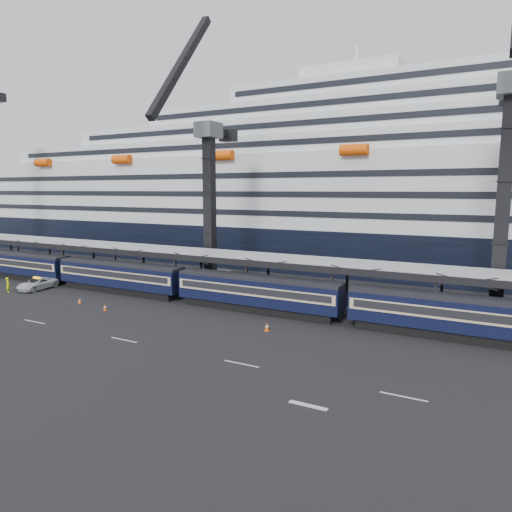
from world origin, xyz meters
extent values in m
plane|color=black|center=(0.00, 0.00, 0.00)|extent=(260.00, 260.00, 0.00)
cube|color=beige|center=(-26.00, -4.00, 0.01)|extent=(3.00, 0.15, 0.02)
cube|color=beige|center=(-14.00, -4.00, 0.01)|extent=(3.00, 0.15, 0.02)
cube|color=beige|center=(-2.00, -4.00, 0.01)|extent=(3.00, 0.15, 0.02)
cube|color=beige|center=(10.00, -4.00, 0.01)|extent=(3.00, 0.15, 0.02)
cube|color=beige|center=(5.00, -8.00, 0.01)|extent=(2.50, 0.40, 0.02)
cube|color=black|center=(-48.00, 10.00, 0.45)|extent=(17.48, 2.40, 0.90)
cube|color=black|center=(-48.00, 10.00, 2.25)|extent=(19.00, 2.80, 2.70)
cube|color=beige|center=(-48.00, 10.00, 2.55)|extent=(18.62, 2.92, 1.05)
cube|color=black|center=(-48.00, 10.00, 2.60)|extent=(17.86, 2.98, 0.70)
cube|color=black|center=(-48.00, 10.00, 3.75)|extent=(19.00, 2.50, 0.35)
cube|color=black|center=(-28.00, 10.00, 0.45)|extent=(17.48, 2.40, 0.90)
cube|color=black|center=(-28.00, 10.00, 2.25)|extent=(19.00, 2.80, 2.70)
cube|color=beige|center=(-28.00, 10.00, 2.55)|extent=(18.62, 2.92, 1.05)
cube|color=black|center=(-28.00, 10.00, 2.60)|extent=(17.86, 2.98, 0.70)
cube|color=black|center=(-28.00, 10.00, 3.75)|extent=(19.00, 2.50, 0.35)
cube|color=black|center=(-8.00, 10.00, 0.45)|extent=(17.48, 2.40, 0.90)
cube|color=black|center=(-8.00, 10.00, 2.25)|extent=(19.00, 2.80, 2.70)
cube|color=beige|center=(-8.00, 10.00, 2.55)|extent=(18.62, 2.92, 1.05)
cube|color=black|center=(-8.00, 10.00, 2.60)|extent=(17.86, 2.98, 0.70)
cube|color=black|center=(-8.00, 10.00, 3.75)|extent=(19.00, 2.50, 0.35)
cube|color=black|center=(12.00, 10.00, 0.45)|extent=(17.48, 2.40, 0.90)
cube|color=black|center=(12.00, 10.00, 2.25)|extent=(19.00, 2.80, 2.70)
cube|color=beige|center=(12.00, 10.00, 2.55)|extent=(18.62, 2.92, 1.05)
cube|color=black|center=(12.00, 10.00, 2.60)|extent=(17.86, 2.98, 0.70)
cube|color=black|center=(12.00, 10.00, 3.75)|extent=(19.00, 2.50, 0.35)
cube|color=gray|center=(0.00, 14.00, 5.40)|extent=(130.00, 6.00, 0.25)
cube|color=black|center=(0.00, 11.00, 5.10)|extent=(130.00, 0.25, 0.70)
cube|color=black|center=(0.00, 17.00, 5.10)|extent=(130.00, 0.25, 0.70)
cube|color=black|center=(-60.00, 16.80, 2.70)|extent=(0.25, 0.25, 5.40)
cube|color=black|center=(-50.00, 11.20, 2.70)|extent=(0.25, 0.25, 5.40)
cube|color=black|center=(-50.00, 16.80, 2.70)|extent=(0.25, 0.25, 5.40)
cube|color=black|center=(-40.00, 11.20, 2.70)|extent=(0.25, 0.25, 5.40)
cube|color=black|center=(-40.00, 16.80, 2.70)|extent=(0.25, 0.25, 5.40)
cube|color=black|center=(-30.00, 11.20, 2.70)|extent=(0.25, 0.25, 5.40)
cube|color=black|center=(-30.00, 16.80, 2.70)|extent=(0.25, 0.25, 5.40)
cube|color=black|center=(-20.00, 11.20, 2.70)|extent=(0.25, 0.25, 5.40)
cube|color=black|center=(-20.00, 16.80, 2.70)|extent=(0.25, 0.25, 5.40)
cube|color=black|center=(-10.00, 11.20, 2.70)|extent=(0.25, 0.25, 5.40)
cube|color=black|center=(-10.00, 16.80, 2.70)|extent=(0.25, 0.25, 5.40)
cube|color=black|center=(0.00, 11.20, 2.70)|extent=(0.25, 0.25, 5.40)
cube|color=black|center=(0.00, 16.80, 2.70)|extent=(0.25, 0.25, 5.40)
cube|color=black|center=(10.00, 11.20, 2.70)|extent=(0.25, 0.25, 5.40)
cube|color=black|center=(10.00, 16.80, 2.70)|extent=(0.25, 0.25, 5.40)
cube|color=black|center=(0.00, 46.00, 3.50)|extent=(200.00, 28.00, 7.00)
cube|color=black|center=(-106.00, 46.00, 3.50)|extent=(16.17, 18.35, 7.00)
cube|color=silver|center=(0.00, 46.00, 13.00)|extent=(190.00, 26.88, 12.00)
cube|color=silver|center=(0.00, 46.00, 20.50)|extent=(160.00, 24.64, 3.00)
cube|color=black|center=(0.00, 33.63, 20.50)|extent=(153.60, 0.12, 0.90)
cube|color=silver|center=(0.00, 46.00, 23.50)|extent=(124.00, 21.84, 3.00)
cube|color=black|center=(0.00, 35.03, 23.50)|extent=(119.04, 0.12, 0.90)
cube|color=silver|center=(0.00, 46.00, 26.50)|extent=(90.00, 19.04, 3.00)
cube|color=black|center=(0.00, 36.43, 26.50)|extent=(86.40, 0.12, 0.90)
cube|color=silver|center=(0.00, 46.00, 29.50)|extent=(56.00, 16.24, 3.00)
cube|color=black|center=(0.00, 37.83, 29.50)|extent=(53.76, 0.12, 0.90)
cube|color=silver|center=(-8.00, 46.00, 32.00)|extent=(16.00, 12.00, 2.50)
cylinder|color=#FF5508|center=(-70.00, 31.96, 18.80)|extent=(4.00, 1.60, 1.60)
cylinder|color=#FF5508|center=(-48.00, 31.96, 18.80)|extent=(4.00, 1.60, 1.60)
cylinder|color=#FF5508|center=(-26.00, 31.96, 18.80)|extent=(4.00, 1.60, 1.60)
cylinder|color=#FF5508|center=(-4.00, 31.96, 18.80)|extent=(4.00, 1.60, 1.60)
cube|color=#484B4F|center=(-20.00, 19.00, 1.00)|extent=(4.50, 4.50, 2.00)
cube|color=black|center=(-20.00, 19.00, 11.00)|extent=(1.30, 1.30, 18.00)
cube|color=#484B4F|center=(-20.00, 19.00, 21.00)|extent=(2.60, 3.20, 2.00)
cube|color=black|center=(-20.00, 13.21, 27.89)|extent=(0.90, 12.26, 14.37)
cube|color=black|center=(-20.00, 21.52, 21.00)|extent=(0.90, 5.04, 0.90)
cube|color=black|center=(-20.00, 24.04, 20.80)|extent=(2.20, 1.60, 1.60)
cube|color=#484B4F|center=(15.00, 18.00, 1.00)|extent=(4.50, 4.50, 2.00)
cube|color=black|center=(15.00, 18.00, 12.00)|extent=(1.30, 1.30, 20.00)
cube|color=#484B4F|center=(15.00, 18.00, 23.00)|extent=(2.60, 3.20, 2.00)
cube|color=black|center=(15.00, 20.80, 23.00)|extent=(0.90, 5.60, 0.90)
cube|color=black|center=(15.00, 23.60, 22.80)|extent=(2.20, 1.60, 1.60)
imported|color=silver|center=(-39.13, 6.15, 0.77)|extent=(3.05, 5.74, 1.53)
imported|color=#DCEA0C|center=(-40.96, 3.26, 0.98)|extent=(0.86, 0.81, 1.97)
cube|color=#FF5508|center=(-27.93, 3.32, 0.02)|extent=(0.35, 0.35, 0.04)
cone|color=#FF5508|center=(-27.93, 3.32, 0.37)|extent=(0.29, 0.29, 0.66)
cylinder|color=white|center=(-27.93, 3.32, 0.37)|extent=(0.25, 0.25, 0.11)
cube|color=#FF5508|center=(-23.06, 2.56, 0.02)|extent=(0.37, 0.37, 0.04)
cone|color=#FF5508|center=(-23.06, 2.56, 0.39)|extent=(0.31, 0.31, 0.70)
cylinder|color=white|center=(-23.06, 2.56, 0.39)|extent=(0.26, 0.26, 0.12)
cube|color=#FF5508|center=(-3.95, 4.28, 0.02)|extent=(0.41, 0.41, 0.04)
cone|color=#FF5508|center=(-3.95, 4.28, 0.44)|extent=(0.35, 0.35, 0.78)
cylinder|color=white|center=(-3.95, 4.28, 0.44)|extent=(0.29, 0.29, 0.13)
camera|label=1|loc=(14.52, -32.94, 13.20)|focal=32.00mm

